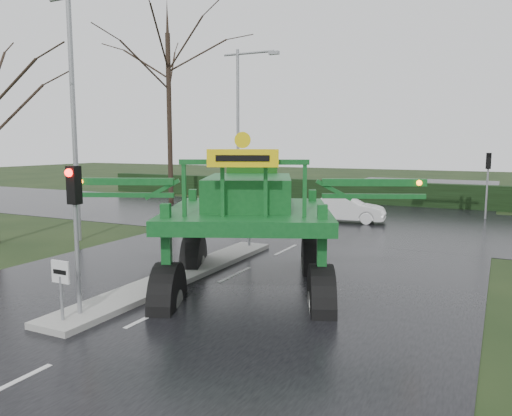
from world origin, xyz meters
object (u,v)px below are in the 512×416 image
at_px(keep_left_sign, 61,281).
at_px(crop_sprayer, 168,203).
at_px(traffic_signal_far, 488,171).
at_px(traffic_signal_mid, 249,182).
at_px(white_sedan, 345,222).
at_px(street_light_left_far, 242,113).
at_px(traffic_signal_near, 75,208).
at_px(street_light_left_near, 78,94).

bearing_deg(keep_left_sign, crop_sprayer, 68.05).
relative_size(keep_left_sign, traffic_signal_far, 0.38).
xyz_separation_m(traffic_signal_mid, white_sedan, (1.36, 8.19, -2.59)).
distance_m(traffic_signal_mid, street_light_left_far, 14.68).
xyz_separation_m(traffic_signal_mid, street_light_left_far, (-6.89, 12.51, 3.40)).
bearing_deg(traffic_signal_mid, keep_left_sign, -90.00).
distance_m(traffic_signal_near, traffic_signal_mid, 8.50).
xyz_separation_m(traffic_signal_near, crop_sprayer, (1.02, 2.04, -0.06)).
bearing_deg(traffic_signal_far, traffic_signal_mid, 58.07).
distance_m(keep_left_sign, white_sedan, 17.27).
relative_size(traffic_signal_near, crop_sprayer, 0.40).
height_order(traffic_signal_far, street_light_left_near, street_light_left_near).
distance_m(street_light_left_near, white_sedan, 14.06).
bearing_deg(keep_left_sign, street_light_left_far, 107.78).
relative_size(crop_sprayer, white_sedan, 2.21).
distance_m(traffic_signal_mid, street_light_left_near, 7.83).
relative_size(keep_left_sign, crop_sprayer, 0.15).
xyz_separation_m(traffic_signal_far, street_light_left_far, (-14.69, -0.01, 3.40)).
bearing_deg(crop_sprayer, street_light_left_near, 124.39).
distance_m(traffic_signal_far, white_sedan, 8.18).
bearing_deg(street_light_left_far, street_light_left_near, -90.00).
distance_m(traffic_signal_mid, crop_sprayer, 6.54).
height_order(keep_left_sign, traffic_signal_mid, traffic_signal_mid).
bearing_deg(street_light_left_near, street_light_left_far, 90.00).
height_order(keep_left_sign, white_sedan, keep_left_sign).
xyz_separation_m(traffic_signal_near, traffic_signal_far, (7.80, 21.02, 0.00)).
bearing_deg(street_light_left_near, keep_left_sign, -47.41).
bearing_deg(traffic_signal_mid, traffic_signal_far, 58.07).
distance_m(traffic_signal_near, traffic_signal_far, 22.42).
relative_size(traffic_signal_far, street_light_left_near, 0.35).
relative_size(keep_left_sign, traffic_signal_mid, 0.38).
relative_size(keep_left_sign, street_light_left_far, 0.14).
distance_m(keep_left_sign, street_light_left_far, 23.11).
relative_size(traffic_signal_near, traffic_signal_far, 1.00).
distance_m(keep_left_sign, traffic_signal_far, 22.93).
bearing_deg(street_light_left_far, traffic_signal_near, -71.83).
xyz_separation_m(traffic_signal_near, white_sedan, (1.36, 16.69, -2.59)).
xyz_separation_m(keep_left_sign, traffic_signal_near, (0.00, 0.49, 1.53)).
height_order(keep_left_sign, traffic_signal_far, traffic_signal_far).
height_order(keep_left_sign, crop_sprayer, crop_sprayer).
xyz_separation_m(traffic_signal_near, street_light_left_far, (-6.89, 21.01, 3.40)).
relative_size(traffic_signal_far, street_light_left_far, 0.35).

